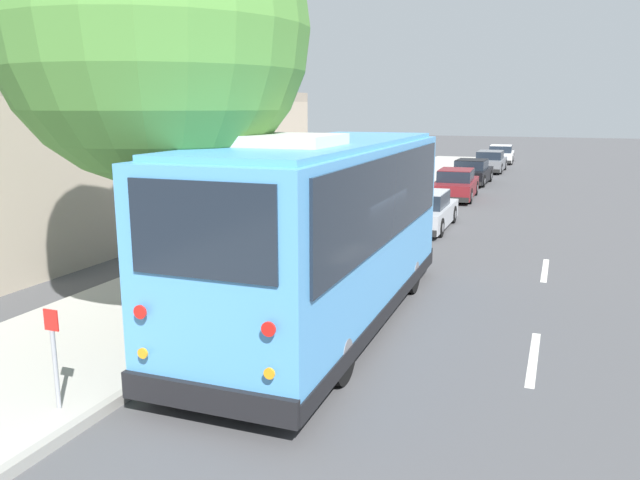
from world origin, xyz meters
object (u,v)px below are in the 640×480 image
at_px(parked_sedan_gray, 490,162).
at_px(parked_sedan_white, 501,155).
at_px(sign_post_far, 133,331).
at_px(parked_sedan_maroon, 456,185).
at_px(parked_sedan_black, 471,173).
at_px(street_tree, 158,9).
at_px(sign_post_near, 55,358).
at_px(shuttle_bus, 325,223).
at_px(parked_sedan_silver, 423,211).

relative_size(parked_sedan_gray, parked_sedan_white, 0.97).
bearing_deg(sign_post_far, parked_sedan_maroon, -4.37).
distance_m(parked_sedan_maroon, parked_sedan_black, 5.84).
height_order(parked_sedan_gray, street_tree, street_tree).
bearing_deg(sign_post_far, street_tree, 12.39).
relative_size(parked_sedan_maroon, parked_sedan_black, 1.06).
xyz_separation_m(street_tree, sign_post_near, (-3.14, -0.35, -4.71)).
xyz_separation_m(parked_sedan_gray, sign_post_near, (-34.89, 1.65, 0.24)).
relative_size(shuttle_bus, parked_sedan_white, 1.86).
relative_size(parked_sedan_silver, sign_post_near, 3.15).
xyz_separation_m(parked_sedan_silver, parked_sedan_white, (27.07, 0.01, 0.01)).
bearing_deg(parked_sedan_black, street_tree, 177.16).
xyz_separation_m(parked_sedan_white, street_tree, (-38.67, 2.00, 4.97)).
relative_size(parked_sedan_maroon, parked_sedan_gray, 0.99).
distance_m(parked_sedan_black, sign_post_near, 27.99).
bearing_deg(sign_post_near, street_tree, 6.29).
bearing_deg(sign_post_far, shuttle_bus, -31.32).
bearing_deg(sign_post_far, parked_sedan_gray, -2.84).
relative_size(sign_post_near, sign_post_far, 1.28).
bearing_deg(parked_sedan_white, parked_sedan_black, 176.64).
xyz_separation_m(shuttle_bus, parked_sedan_black, (23.22, 0.47, -1.32)).
bearing_deg(parked_sedan_gray, street_tree, 176.39).
bearing_deg(parked_sedan_maroon, parked_sedan_gray, -2.82).
bearing_deg(parked_sedan_gray, parked_sedan_silver, -179.96).
relative_size(parked_sedan_maroon, sign_post_far, 4.28).
bearing_deg(parked_sedan_black, sign_post_near, 178.33).
relative_size(shuttle_bus, street_tree, 1.05).
xyz_separation_m(parked_sedan_maroon, parked_sedan_gray, (12.78, -0.08, -0.00)).
bearing_deg(street_tree, sign_post_far, -167.61).
xyz_separation_m(parked_sedan_gray, sign_post_far, (-33.32, 1.65, 0.07)).
bearing_deg(parked_sedan_silver, parked_sedan_black, 0.34).
distance_m(parked_sedan_silver, parked_sedan_gray, 20.14).
bearing_deg(parked_sedan_gray, sign_post_near, 177.29).
bearing_deg(parked_sedan_white, street_tree, 174.51).
height_order(shuttle_bus, parked_sedan_maroon, shuttle_bus).
bearing_deg(parked_sedan_maroon, street_tree, 171.78).
bearing_deg(sign_post_far, parked_sedan_white, -2.36).
xyz_separation_m(parked_sedan_maroon, street_tree, (-18.97, 1.92, 4.94)).
relative_size(parked_sedan_black, street_tree, 0.51).
bearing_deg(shuttle_bus, parked_sedan_maroon, 0.32).
distance_m(parked_sedan_maroon, parked_sedan_white, 19.71).
height_order(parked_sedan_black, parked_sedan_gray, parked_sedan_gray).
height_order(parked_sedan_gray, sign_post_near, sign_post_near).
relative_size(street_tree, sign_post_near, 6.17).
distance_m(parked_sedan_white, sign_post_near, 41.85).
bearing_deg(sign_post_near, parked_sedan_white, -2.27).
relative_size(shuttle_bus, parked_sedan_gray, 1.91).
distance_m(shuttle_bus, parked_sedan_silver, 10.11).
xyz_separation_m(parked_sedan_maroon, parked_sedan_white, (19.71, -0.09, -0.02)).
relative_size(parked_sedan_white, sign_post_near, 3.49).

